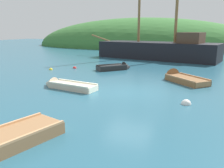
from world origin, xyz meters
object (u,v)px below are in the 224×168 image
Objects in this scene: buoy_white at (186,104)px; buoy_red at (75,68)px; rowboat_far at (180,79)px; sailing_ship at (158,52)px; rowboat_outer_left at (66,86)px; rowboat_outer_right at (116,68)px; buoy_yellow at (51,70)px.

buoy_white is 1.37× the size of buoy_red.
buoy_white is at bearing 142.88° from rowboat_far.
sailing_ship reaches higher than rowboat_outer_left.
rowboat_outer_right is 5.96m from rowboat_far.
rowboat_outer_right is at bearing 23.72° from buoy_yellow.
rowboat_outer_left is 7.21m from rowboat_far.
sailing_ship reaches higher than buoy_yellow.
buoy_yellow is at bearing 41.04° from rowboat_far.
rowboat_far is 10.65× the size of buoy_yellow.
rowboat_far is (5.38, -2.55, -0.02)m from rowboat_outer_right.
sailing_ship is at bearing 58.79° from buoy_yellow.
sailing_ship is at bearing -28.60° from rowboat_far.
buoy_yellow is (-4.58, 4.79, -0.10)m from rowboat_outer_left.
rowboat_outer_right reaches higher than rowboat_outer_left.
buoy_yellow is at bearing -133.54° from buoy_red.
buoy_red is (1.38, 1.45, 0.00)m from buoy_yellow.
buoy_white is (6.21, -7.45, -0.13)m from rowboat_outer_right.
sailing_ship reaches higher than buoy_red.
rowboat_outer_right is 6.57× the size of buoy_white.
rowboat_outer_right is 6.96m from rowboat_outer_left.
sailing_ship is 5.59× the size of rowboat_outer_right.
buoy_yellow is (-4.92, -2.16, -0.13)m from rowboat_outer_right.
rowboat_outer_right is 9.01× the size of buoy_red.
rowboat_far is 10.44× the size of buoy_red.
rowboat_outer_right is 0.80× the size of rowboat_outer_left.
buoy_white is at bearing -98.27° from rowboat_outer_right.
buoy_yellow is (-6.60, -10.89, -0.72)m from sailing_ship.
buoy_red reaches higher than buoy_yellow.
buoy_red is (-3.20, 6.24, -0.10)m from rowboat_outer_left.
sailing_ship is at bearing 61.07° from buoy_red.
buoy_yellow is 0.98× the size of buoy_red.
sailing_ship reaches higher than rowboat_outer_right.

